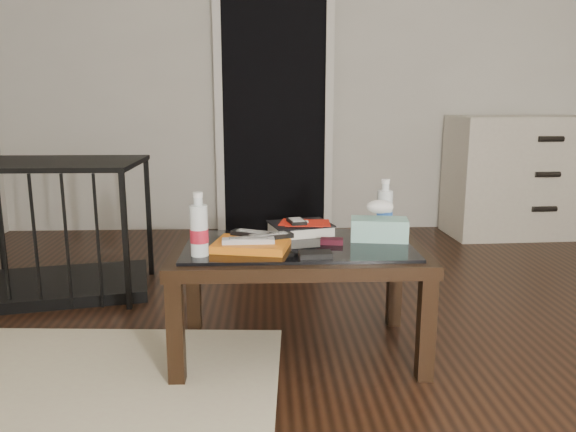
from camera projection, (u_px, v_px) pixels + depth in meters
name	position (u px, v px, depth m)	size (l,w,h in m)	color
ground	(393.00, 382.00, 2.09)	(5.00, 5.00, 0.00)	black
doorway	(274.00, 99.00, 4.27)	(0.90, 0.08, 2.07)	black
coffee_table	(298.00, 259.00, 2.27)	(1.00, 0.60, 0.46)	black
dresser	(530.00, 176.00, 4.23)	(1.22, 0.56, 0.90)	beige
pet_crate	(59.00, 250.00, 3.02)	(1.01, 0.77, 0.71)	black
magazines	(252.00, 245.00, 2.18)	(0.28, 0.21, 0.03)	orange
remote_silver	(248.00, 240.00, 2.15)	(0.20, 0.05, 0.02)	#BBBBC0
remote_black_front	(268.00, 236.00, 2.21)	(0.20, 0.05, 0.02)	black
remote_black_back	(255.00, 234.00, 2.25)	(0.20, 0.05, 0.02)	black
textbook	(301.00, 228.00, 2.42)	(0.25, 0.20, 0.05)	black
dvd_mailers	(303.00, 222.00, 2.41)	(0.19, 0.14, 0.01)	red
ipod	(297.00, 221.00, 2.39)	(0.06, 0.10, 0.02)	black
flip_phone	(332.00, 241.00, 2.25)	(0.09, 0.05, 0.02)	black
wallet	(315.00, 254.00, 2.07)	(0.12, 0.07, 0.02)	black
water_bottle_left	(199.00, 224.00, 2.07)	(0.07, 0.07, 0.24)	silver
water_bottle_right	(385.00, 207.00, 2.39)	(0.07, 0.07, 0.24)	silver
tissue_box	(379.00, 229.00, 2.31)	(0.23, 0.12, 0.09)	teal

